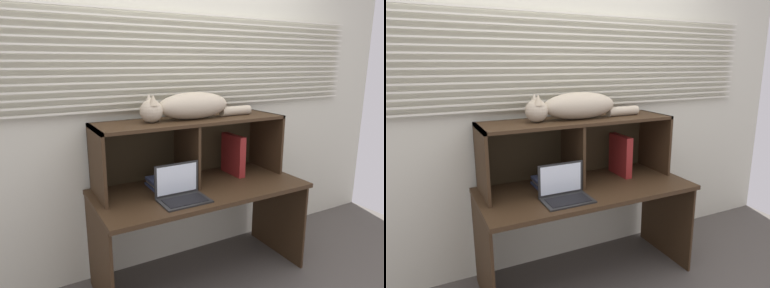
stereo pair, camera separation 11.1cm
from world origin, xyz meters
TOP-DOWN VIEW (x-y plane):
  - ground_plane at (0.00, 0.00)m, footprint 4.40×4.40m
  - back_panel_with_blinds at (0.00, 0.55)m, footprint 4.40×0.08m
  - desk at (0.00, 0.18)m, footprint 1.48×0.67m
  - hutch_shelf_unit at (-0.01, 0.34)m, footprint 1.38×0.39m
  - cat at (-0.02, 0.30)m, footprint 0.88×0.20m
  - laptop at (-0.22, 0.04)m, footprint 0.31×0.21m
  - binder_upright at (0.36, 0.30)m, footprint 0.05×0.25m
  - book_stack at (-0.24, 0.30)m, footprint 0.19×0.22m

SIDE VIEW (x-z plane):
  - ground_plane at x=0.00m, z-range 0.00..0.00m
  - desk at x=0.00m, z-range 0.22..0.92m
  - book_stack at x=-0.24m, z-range 0.70..0.76m
  - laptop at x=-0.22m, z-range 0.64..0.86m
  - binder_upright at x=0.36m, z-range 0.70..1.01m
  - hutch_shelf_unit at x=-0.01m, z-range 0.80..1.26m
  - cat at x=-0.02m, z-range 1.16..1.35m
  - back_panel_with_blinds at x=0.00m, z-range 0.01..2.51m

